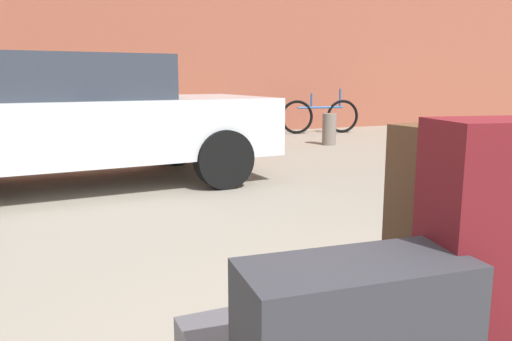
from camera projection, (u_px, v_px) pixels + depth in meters
duffel_bag_charcoal_center at (356, 319)px, 1.40m from camera, size 0.68×0.35×0.34m
suitcase_brown_stacked_top at (445, 208)px, 1.98m from camera, size 0.43×0.29×0.66m
suitcase_maroon_front_left at (495, 232)px, 1.58m from camera, size 0.47×0.35×0.71m
parked_car at (66, 118)px, 5.40m from camera, size 4.41×2.14×1.42m
bicycle_leaning at (320, 116)px, 10.86m from camera, size 1.74×0.41×0.96m
bollard_kerb_near at (264, 132)px, 8.46m from camera, size 0.25×0.25×0.56m
bollard_kerb_mid at (329, 129)px, 8.96m from camera, size 0.25×0.25×0.56m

